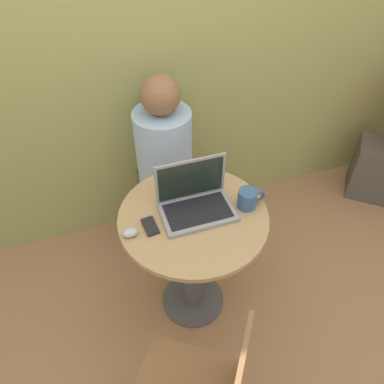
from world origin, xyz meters
name	(u,v)px	position (x,y,z in m)	size (l,w,h in m)	color
ground_plane	(193,300)	(0.00, 0.00, 0.00)	(12.00, 12.00, 0.00)	#9E704C
back_wall	(142,34)	(0.00, 0.81, 1.30)	(7.00, 0.05, 2.60)	#939956
round_table	(193,244)	(0.00, 0.00, 0.54)	(0.71, 0.71, 0.76)	#4C4C51
laptop	(195,201)	(0.02, 0.04, 0.81)	(0.34, 0.22, 0.24)	gray
cell_phone	(150,226)	(-0.21, -0.01, 0.76)	(0.07, 0.11, 0.02)	black
computer_mouse	(130,232)	(-0.30, -0.03, 0.77)	(0.07, 0.05, 0.04)	#B2B2B7
coffee_cup	(248,198)	(0.26, -0.03, 0.80)	(0.14, 0.09, 0.10)	#335684
person_seated	(164,171)	(0.03, 0.66, 0.49)	(0.34, 0.52, 1.17)	#4C4742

